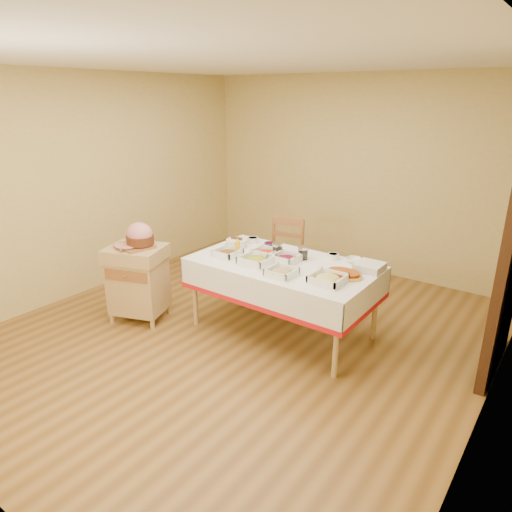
# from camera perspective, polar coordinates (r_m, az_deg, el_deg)

# --- Properties ---
(room_shell) EXTENTS (5.00, 5.00, 5.00)m
(room_shell) POSITION_cam_1_polar(r_m,az_deg,el_deg) (4.28, -2.03, 5.70)
(room_shell) COLOR brown
(room_shell) RESTS_ON ground
(dining_table) EXTENTS (1.82, 1.02, 0.76)m
(dining_table) POSITION_cam_1_polar(r_m,az_deg,el_deg) (4.56, 3.38, -2.70)
(dining_table) COLOR tan
(dining_table) RESTS_ON ground
(butcher_cart) EXTENTS (0.71, 0.65, 0.82)m
(butcher_cart) POSITION_cam_1_polar(r_m,az_deg,el_deg) (5.05, -14.55, -2.72)
(butcher_cart) COLOR tan
(butcher_cart) RESTS_ON ground
(dining_chair) EXTENTS (0.50, 0.48, 0.97)m
(dining_chair) POSITION_cam_1_polar(r_m,az_deg,el_deg) (5.37, 3.33, -0.37)
(dining_chair) COLOR #985F31
(dining_chair) RESTS_ON ground
(ham_on_board) EXTENTS (0.40, 0.38, 0.26)m
(ham_on_board) POSITION_cam_1_polar(r_m,az_deg,el_deg) (4.89, -14.41, 2.35)
(ham_on_board) COLOR #985F31
(ham_on_board) RESTS_ON butcher_cart
(serving_dish_a) EXTENTS (0.25, 0.24, 0.11)m
(serving_dish_a) POSITION_cam_1_polar(r_m,az_deg,el_deg) (4.67, -3.59, 0.38)
(serving_dish_a) COLOR white
(serving_dish_a) RESTS_ON dining_table
(serving_dish_b) EXTENTS (0.29, 0.29, 0.12)m
(serving_dish_b) POSITION_cam_1_polar(r_m,az_deg,el_deg) (4.45, 0.03, -0.50)
(serving_dish_b) COLOR white
(serving_dish_b) RESTS_ON dining_table
(serving_dish_c) EXTENTS (0.25, 0.25, 0.10)m
(serving_dish_c) POSITION_cam_1_polar(r_m,az_deg,el_deg) (4.17, 3.21, -2.03)
(serving_dish_c) COLOR white
(serving_dish_c) RESTS_ON dining_table
(serving_dish_d) EXTENTS (0.28, 0.28, 0.11)m
(serving_dish_d) POSITION_cam_1_polar(r_m,az_deg,el_deg) (4.06, 8.97, -2.82)
(serving_dish_d) COLOR white
(serving_dish_d) RESTS_ON dining_table
(serving_dish_e) EXTENTS (0.24, 0.23, 0.11)m
(serving_dish_e) POSITION_cam_1_polar(r_m,az_deg,el_deg) (4.67, 1.18, 0.41)
(serving_dish_e) COLOR white
(serving_dish_e) RESTS_ON dining_table
(serving_dish_f) EXTENTS (0.25, 0.24, 0.12)m
(serving_dish_f) POSITION_cam_1_polar(r_m,az_deg,el_deg) (4.51, 3.77, -0.29)
(serving_dish_f) COLOR white
(serving_dish_f) RESTS_ON dining_table
(small_bowl_left) EXTENTS (0.12, 0.12, 0.06)m
(small_bowl_left) POSITION_cam_1_polar(r_m,az_deg,el_deg) (5.10, -0.40, 2.05)
(small_bowl_left) COLOR white
(small_bowl_left) RESTS_ON dining_table
(small_bowl_mid) EXTENTS (0.14, 0.14, 0.06)m
(small_bowl_mid) POSITION_cam_1_polar(r_m,az_deg,el_deg) (4.91, 1.81, 1.37)
(small_bowl_mid) COLOR navy
(small_bowl_mid) RESTS_ON dining_table
(small_bowl_right) EXTENTS (0.11, 0.11, 0.06)m
(small_bowl_right) POSITION_cam_1_polar(r_m,az_deg,el_deg) (4.64, 9.63, -0.01)
(small_bowl_right) COLOR white
(small_bowl_right) RESTS_ON dining_table
(bowl_white_imported) EXTENTS (0.17, 0.17, 0.03)m
(bowl_white_imported) POSITION_cam_1_polar(r_m,az_deg,el_deg) (4.73, 5.17, 0.38)
(bowl_white_imported) COLOR white
(bowl_white_imported) RESTS_ON dining_table
(bowl_small_imported) EXTENTS (0.20, 0.20, 0.05)m
(bowl_small_imported) POSITION_cam_1_polar(r_m,az_deg,el_deg) (4.60, 12.09, -0.49)
(bowl_small_imported) COLOR white
(bowl_small_imported) RESTS_ON dining_table
(preserve_jar_left) EXTENTS (0.11, 0.11, 0.14)m
(preserve_jar_left) POSITION_cam_1_polar(r_m,az_deg,el_deg) (4.66, 2.69, 0.72)
(preserve_jar_left) COLOR silver
(preserve_jar_left) RESTS_ON dining_table
(preserve_jar_right) EXTENTS (0.11, 0.11, 0.13)m
(preserve_jar_right) POSITION_cam_1_polar(r_m,az_deg,el_deg) (4.59, 5.88, 0.32)
(preserve_jar_right) COLOR silver
(preserve_jar_right) RESTS_ON dining_table
(mustard_bottle) EXTENTS (0.06, 0.06, 0.18)m
(mustard_bottle) POSITION_cam_1_polar(r_m,az_deg,el_deg) (4.70, -2.32, 1.11)
(mustard_bottle) COLOR yellow
(mustard_bottle) RESTS_ON dining_table
(bread_basket) EXTENTS (0.23, 0.23, 0.10)m
(bread_basket) POSITION_cam_1_polar(r_m,az_deg,el_deg) (4.96, -2.43, 1.65)
(bread_basket) COLOR white
(bread_basket) RESTS_ON dining_table
(plate_stack) EXTENTS (0.25, 0.25, 0.07)m
(plate_stack) POSITION_cam_1_polar(r_m,az_deg,el_deg) (4.40, 14.01, -1.34)
(plate_stack) COLOR white
(plate_stack) RESTS_ON dining_table
(brass_platter) EXTENTS (0.35, 0.25, 0.05)m
(brass_platter) POSITION_cam_1_polar(r_m,az_deg,el_deg) (4.23, 10.86, -2.20)
(brass_platter) COLOR #C18536
(brass_platter) RESTS_ON dining_table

